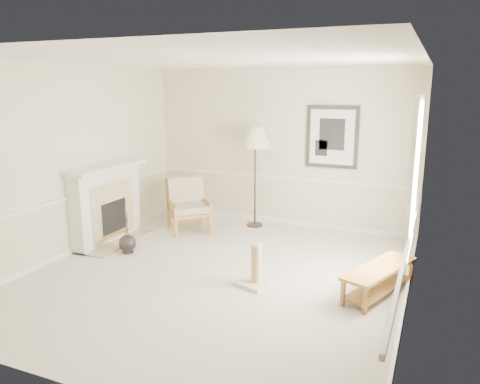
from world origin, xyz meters
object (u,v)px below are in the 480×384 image
at_px(bench, 379,276).
at_px(armchair, 188,202).
at_px(floor_lamp, 255,140).
at_px(scratching_post, 256,272).
at_px(floor_vase, 127,244).

bearing_deg(bench, armchair, 157.39).
distance_m(armchair, floor_lamp, 1.68).
xyz_separation_m(floor_lamp, scratching_post, (1.00, -2.52, -1.44)).
height_order(armchair, floor_lamp, floor_lamp).
relative_size(floor_vase, floor_lamp, 0.43).
height_order(floor_lamp, bench, floor_lamp).
xyz_separation_m(armchair, bench, (3.57, -1.49, -0.26)).
bearing_deg(bench, floor_lamp, 139.29).
xyz_separation_m(bench, scratching_post, (-1.53, -0.34, -0.06)).
bearing_deg(armchair, floor_vase, -142.75).
xyz_separation_m(floor_vase, bench, (3.84, -0.02, 0.10)).
bearing_deg(floor_lamp, armchair, -146.66).
bearing_deg(scratching_post, bench, 12.60).
bearing_deg(armchair, scratching_post, -84.20).
height_order(armchair, scratching_post, armchair).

